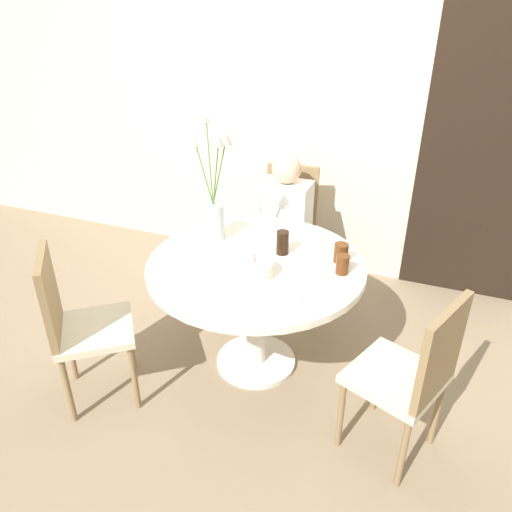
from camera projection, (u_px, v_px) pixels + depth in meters
name	position (u px, v px, depth m)	size (l,w,h in m)	color
ground_plane	(256.00, 362.00, 3.11)	(16.00, 16.00, 0.00)	#89755B
wall_back	(325.00, 105.00, 3.60)	(8.00, 0.05, 2.60)	beige
doorway_panel	(488.00, 162.00, 3.34)	(0.90, 0.01, 2.05)	black
dining_table	(256.00, 281.00, 2.83)	(1.22, 1.22, 0.72)	silver
chair_far_back	(289.00, 221.00, 3.69)	(0.45, 0.45, 0.93)	beige
chair_left_flank	(77.00, 320.00, 2.62)	(0.56, 0.56, 0.93)	beige
chair_near_front	(413.00, 372.00, 2.27)	(0.52, 0.52, 0.93)	beige
birthday_cake	(255.00, 269.00, 2.63)	(0.20, 0.20, 0.12)	white
flower_vase	(214.00, 210.00, 2.93)	(0.28, 0.22, 0.72)	#B2C6C1
side_plate	(282.00, 297.00, 2.45)	(0.20, 0.20, 0.01)	silver
drink_glass_0	(342.00, 264.00, 2.64)	(0.07, 0.07, 0.10)	#51280F
drink_glass_1	(283.00, 243.00, 2.82)	(0.07, 0.07, 0.14)	black
drink_glass_2	(341.00, 253.00, 2.75)	(0.08, 0.08, 0.11)	#51280F
person_boy	(285.00, 233.00, 3.57)	(0.34, 0.24, 1.09)	#383333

